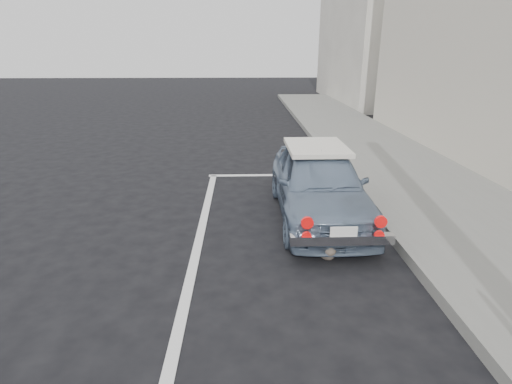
% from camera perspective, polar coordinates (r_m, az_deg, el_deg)
% --- Properties ---
extents(building_far, '(3.50, 10.00, 8.00)m').
position_cam_1_polar(building_far, '(22.79, 16.23, 22.47)').
color(building_far, '#BDB7AB').
rests_on(building_far, ground).
extents(pline_front, '(3.00, 0.12, 0.01)m').
position_cam_1_polar(pline_front, '(8.68, 3.19, 2.44)').
color(pline_front, silver).
rests_on(pline_front, ground).
extents(pline_side, '(0.12, 7.00, 0.01)m').
position_cam_1_polar(pline_side, '(5.44, -8.57, -8.62)').
color(pline_side, silver).
rests_on(pline_side, ground).
extents(retro_coupe, '(1.35, 3.35, 1.14)m').
position_cam_1_polar(retro_coupe, '(6.40, 8.94, 1.32)').
color(retro_coupe, slate).
rests_on(retro_coupe, ground).
extents(cat, '(0.25, 0.54, 0.29)m').
position_cam_1_polar(cat, '(5.28, 10.14, -8.10)').
color(cat, '#675B4F').
rests_on(cat, ground).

